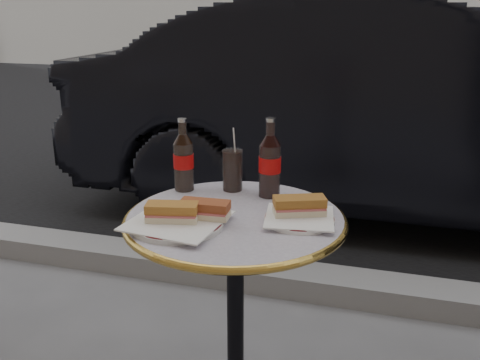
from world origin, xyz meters
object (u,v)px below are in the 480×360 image
(bistro_table, at_px, (235,328))
(plate_right, at_px, (299,219))
(cola_bottle_left, at_px, (183,155))
(cola_bottle_right, at_px, (270,158))
(cola_glass, at_px, (232,170))
(plate_left, at_px, (177,224))
(parked_car, at_px, (407,108))

(bistro_table, distance_m, plate_right, 0.41)
(bistro_table, relative_size, cola_bottle_left, 3.19)
(cola_bottle_right, distance_m, cola_glass, 0.14)
(plate_right, bearing_deg, bistro_table, -177.75)
(plate_right, relative_size, cola_glass, 1.46)
(cola_glass, bearing_deg, cola_bottle_right, -10.42)
(bistro_table, height_order, cola_bottle_right, cola_bottle_right)
(bistro_table, relative_size, plate_left, 2.96)
(plate_left, bearing_deg, parked_car, 74.48)
(bistro_table, distance_m, cola_bottle_right, 0.52)
(cola_bottle_right, bearing_deg, bistro_table, -107.27)
(plate_right, xyz_separation_m, cola_glass, (-0.25, 0.20, 0.06))
(bistro_table, height_order, plate_left, plate_left)
(plate_left, xyz_separation_m, parked_car, (0.62, 2.22, -0.06))
(bistro_table, relative_size, cola_bottle_right, 3.01)
(cola_glass, bearing_deg, plate_left, -100.33)
(bistro_table, xyz_separation_m, cola_glass, (-0.07, 0.20, 0.43))
(bistro_table, bearing_deg, cola_bottle_left, 142.79)
(plate_right, xyz_separation_m, cola_bottle_right, (-0.12, 0.17, 0.12))
(bistro_table, bearing_deg, plate_left, -137.90)
(cola_bottle_left, xyz_separation_m, cola_bottle_right, (0.27, 0.02, 0.01))
(cola_bottle_left, bearing_deg, parked_car, 70.03)
(plate_left, bearing_deg, cola_glass, 79.67)
(plate_right, distance_m, parked_car, 2.12)
(parked_car, bearing_deg, plate_right, 171.20)
(parked_car, bearing_deg, plate_left, 164.11)
(cola_glass, bearing_deg, parked_car, 73.63)
(parked_car, bearing_deg, cola_glass, 163.27)
(plate_right, bearing_deg, cola_glass, 141.58)
(cola_bottle_left, relative_size, cola_glass, 1.75)
(cola_bottle_left, distance_m, cola_glass, 0.16)
(plate_right, relative_size, cola_bottle_left, 0.83)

